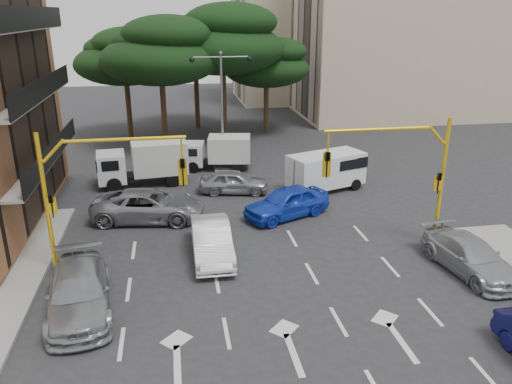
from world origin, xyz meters
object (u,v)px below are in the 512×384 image
at_px(car_white_hatch, 212,240).
at_px(van_white, 326,172).
at_px(signal_mast_right, 407,166).
at_px(car_silver_parked, 470,256).
at_px(car_silver_wagon, 79,292).
at_px(box_truck_a, 143,163).
at_px(street_lamp_center, 221,89).
at_px(car_blue_compact, 287,202).
at_px(box_truck_b, 217,153).
at_px(signal_mast_left, 90,182).
at_px(car_silver_cross_a, 149,205).
at_px(car_silver_cross_b, 234,182).

relative_size(car_white_hatch, van_white, 1.02).
relative_size(signal_mast_right, car_silver_parked, 1.22).
distance_m(car_silver_wagon, box_truck_a, 14.39).
distance_m(street_lamp_center, car_silver_wagon, 19.21).
distance_m(car_white_hatch, van_white, 10.94).
height_order(signal_mast_right, box_truck_a, signal_mast_right).
height_order(car_blue_compact, car_silver_parked, car_blue_compact).
bearing_deg(box_truck_b, signal_mast_left, 164.12).
bearing_deg(street_lamp_center, box_truck_a, -150.98).
xyz_separation_m(car_silver_wagon, van_white, (12.80, 11.30, 0.38)).
bearing_deg(signal_mast_left, box_truck_b, 64.80).
bearing_deg(box_truck_b, car_silver_wagon, 167.62).
relative_size(street_lamp_center, car_white_hatch, 1.63).
relative_size(car_silver_wagon, car_silver_cross_a, 0.94).
distance_m(car_silver_cross_a, car_silver_cross_b, 6.01).
height_order(signal_mast_left, car_silver_parked, signal_mast_left).
distance_m(car_blue_compact, car_silver_wagon, 12.07).
bearing_deg(box_truck_b, street_lamp_center, -32.54).
height_order(signal_mast_left, street_lamp_center, street_lamp_center).
height_order(car_silver_cross_a, car_silver_parked, car_silver_cross_a).
xyz_separation_m(street_lamp_center, car_silver_cross_b, (0.06, -5.54, -4.72)).
height_order(car_silver_cross_a, van_white, van_white).
xyz_separation_m(street_lamp_center, car_silver_parked, (8.59, -16.91, -4.71)).
distance_m(car_silver_cross_b, car_silver_parked, 14.21).
bearing_deg(signal_mast_left, street_lamp_center, 64.09).
relative_size(car_silver_cross_b, van_white, 0.89).
xyz_separation_m(car_blue_compact, car_silver_cross_b, (-2.30, 4.21, -0.11)).
distance_m(car_white_hatch, car_silver_wagon, 6.21).
xyz_separation_m(car_silver_wagon, box_truck_a, (1.77, 14.27, 0.59)).
bearing_deg(box_truck_a, car_silver_cross_b, -122.13).
height_order(car_silver_cross_a, car_silver_cross_b, car_silver_cross_a).
bearing_deg(car_white_hatch, signal_mast_right, -1.91).
bearing_deg(car_blue_compact, car_silver_wagon, -75.60).
xyz_separation_m(signal_mast_right, van_white, (-1.11, 8.07, -2.72)).
bearing_deg(car_silver_wagon, car_silver_cross_a, 67.29).
bearing_deg(car_silver_parked, box_truck_b, 111.00).
bearing_deg(car_silver_parked, signal_mast_right, 113.75).
xyz_separation_m(car_silver_parked, box_truck_a, (-13.93, 13.95, 0.66)).
height_order(street_lamp_center, car_silver_wagon, street_lamp_center).
relative_size(signal_mast_right, car_silver_wagon, 1.11).
xyz_separation_m(signal_mast_right, car_silver_cross_a, (-11.69, 5.06, -3.08)).
bearing_deg(car_silver_parked, car_white_hatch, 155.41).
bearing_deg(car_white_hatch, signal_mast_left, -176.69).
xyz_separation_m(street_lamp_center, car_silver_wagon, (-7.11, -17.24, -4.64)).
xyz_separation_m(car_blue_compact, van_white, (3.33, 3.81, 0.35)).
xyz_separation_m(signal_mast_right, car_silver_parked, (1.78, -2.90, -3.17)).
bearing_deg(van_white, car_silver_parked, -4.77).
height_order(car_silver_cross_a, box_truck_b, box_truck_b).
bearing_deg(signal_mast_right, van_white, 97.86).
height_order(car_silver_parked, van_white, van_white).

